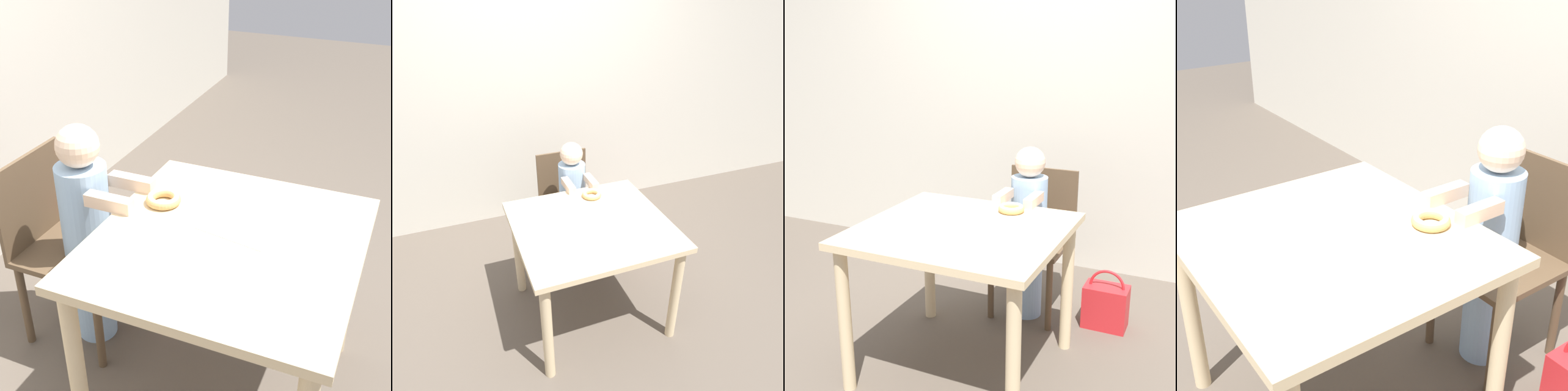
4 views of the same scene
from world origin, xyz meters
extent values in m
cube|color=beige|center=(0.00, 0.00, 0.72)|extent=(0.93, 0.88, 0.03)
cylinder|color=beige|center=(-0.41, -0.38, 0.35)|extent=(0.06, 0.06, 0.70)
cylinder|color=beige|center=(-0.41, 0.38, 0.35)|extent=(0.06, 0.06, 0.70)
cylinder|color=beige|center=(0.41, 0.38, 0.35)|extent=(0.06, 0.06, 0.70)
cube|color=brown|center=(0.10, 0.70, 0.43)|extent=(0.42, 0.44, 0.03)
cube|color=brown|center=(0.10, 0.91, 0.64)|extent=(0.42, 0.02, 0.39)
cylinder|color=brown|center=(-0.08, 0.51, 0.21)|extent=(0.04, 0.04, 0.42)
cylinder|color=brown|center=(0.27, 0.51, 0.21)|extent=(0.04, 0.04, 0.42)
cylinder|color=brown|center=(-0.08, 0.89, 0.21)|extent=(0.04, 0.04, 0.42)
cylinder|color=brown|center=(0.27, 0.89, 0.21)|extent=(0.04, 0.04, 0.42)
cylinder|color=#99BCE0|center=(0.10, 0.65, 0.22)|extent=(0.17, 0.17, 0.44)
cylinder|color=#99BCE0|center=(0.10, 0.65, 0.64)|extent=(0.20, 0.20, 0.40)
sphere|color=beige|center=(0.10, 0.65, 0.92)|extent=(0.17, 0.17, 0.17)
cube|color=beige|center=(0.01, 0.47, 0.76)|extent=(0.05, 0.19, 0.05)
cube|color=beige|center=(0.18, 0.47, 0.76)|extent=(0.05, 0.19, 0.05)
torus|color=tan|center=(0.12, 0.30, 0.75)|extent=(0.13, 0.13, 0.03)
torus|color=white|center=(0.12, 0.30, 0.77)|extent=(0.12, 0.12, 0.02)
cube|color=white|center=(0.11, -0.02, 0.74)|extent=(0.30, 0.30, 0.00)
cylinder|color=silver|center=(0.12, 0.02, 0.74)|extent=(0.17, 0.17, 0.01)
camera|label=1|loc=(-1.45, -0.50, 1.77)|focal=50.00mm
camera|label=2|loc=(-0.72, -1.80, 2.05)|focal=35.00mm
camera|label=3|loc=(1.07, -2.13, 1.58)|focal=50.00mm
camera|label=4|loc=(1.31, -0.77, 1.61)|focal=50.00mm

